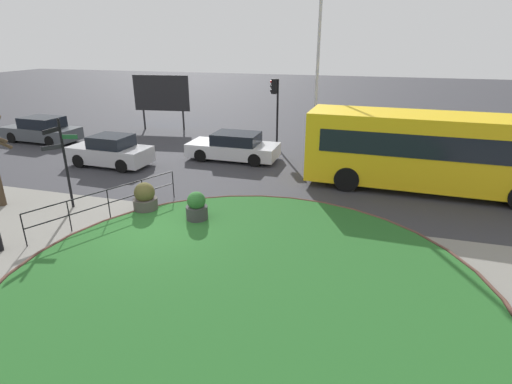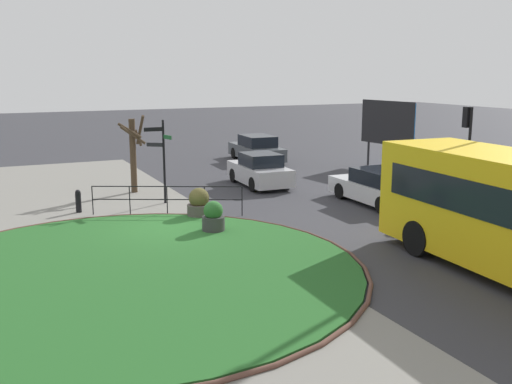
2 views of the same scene
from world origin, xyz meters
The scene contains 15 objects.
ground centered at (0.00, 0.00, 0.00)m, with size 120.00×120.00×0.00m, color #333338.
sidewalk_paving centered at (0.00, -2.03, 0.01)m, with size 32.00×7.94×0.02m, color gray.
grass_island centered at (3.76, -2.34, 0.05)m, with size 12.04×12.04×0.10m, color #235B23.
grass_kerb_ring centered at (3.76, -2.34, 0.06)m, with size 12.35×12.35×0.11m, color brown.
signpost_directional centered at (-3.79, 0.82, 1.91)m, with size 0.97×0.90×3.27m.
railing_grass_edge centered at (-1.89, 0.40, 0.69)m, with size 2.38×4.86×1.07m.
bus_yellow centered at (8.78, 6.41, 1.64)m, with size 9.75×2.89×3.04m.
car_near_lane centered at (-12.34, 8.82, 0.69)m, with size 4.68×2.06×1.48m.
car_far_lane centered at (-5.54, 5.79, 0.68)m, with size 3.99×1.90×1.48m.
car_trailing centered at (-0.18, 8.42, 0.64)m, with size 4.58×2.00×1.37m.
traffic_light_near centered at (1.24, 11.30, 2.75)m, with size 0.49×0.27×3.76m.
lamppost_tall centered at (3.40, 11.64, 5.10)m, with size 0.32×0.32×9.61m.
billboard_left centered at (-7.06, 13.90, 2.35)m, with size 3.75×0.62×3.56m.
planter_near_signpost centered at (1.05, 1.04, 0.48)m, with size 0.73×0.73×1.05m.
planter_kerbside centered at (-1.05, 1.31, 0.49)m, with size 0.85×0.85×1.07m.
Camera 1 is at (6.36, -10.22, 5.76)m, focal length 28.14 mm.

